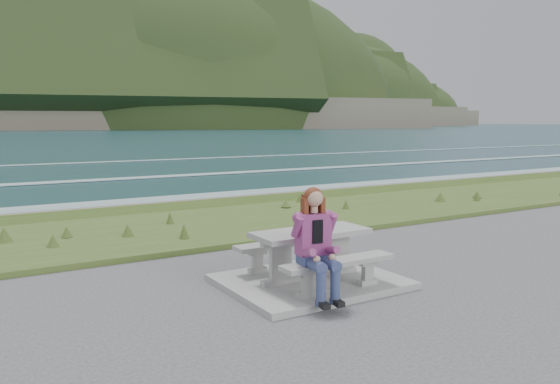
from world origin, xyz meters
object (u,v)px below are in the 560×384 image
Objects in this scene: bench_seaward at (286,247)px; seated_woman at (318,259)px; bench_landward at (338,266)px; picnic_table at (311,241)px.

seated_woman is at bearing -106.23° from bench_seaward.
seated_woman is at bearing -162.43° from bench_landward.
bench_landward is at bearing -90.00° from bench_seaward.
seated_woman is (-0.45, -1.54, 0.20)m from bench_seaward.
bench_seaward is at bearing 90.00° from bench_landward.
bench_seaward is 1.20× the size of seated_woman.
seated_woman is (-0.45, -0.14, 0.20)m from bench_landward.
bench_seaward is (0.00, 0.70, -0.23)m from picnic_table.
bench_landward is at bearing 25.46° from seated_woman.
picnic_table is 1.00× the size of bench_seaward.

